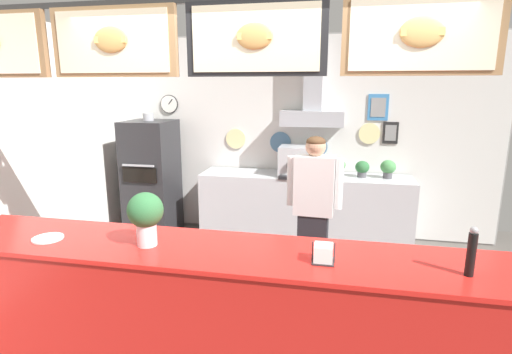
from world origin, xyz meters
name	(u,v)px	position (x,y,z in m)	size (l,w,h in m)	color
ground_plane	(262,345)	(0.00, 0.00, 0.00)	(6.51, 6.51, 0.00)	#514C47
back_wall_assembly	(298,132)	(0.01, 2.51, 1.45)	(5.26, 3.10, 2.72)	gray
service_counter	(249,323)	(0.00, -0.49, 0.51)	(4.33, 0.66, 1.02)	red
back_prep_counter	(304,209)	(0.13, 2.31, 0.45)	(2.75, 0.59, 0.91)	#B7BABF
pizza_oven	(152,179)	(-1.97, 2.17, 0.80)	(0.62, 0.70, 1.70)	#232326
shop_worker	(314,210)	(0.32, 0.99, 0.86)	(0.54, 0.24, 1.59)	#232328
espresso_machine	(299,161)	(0.04, 2.29, 1.10)	(0.49, 0.50, 0.38)	#B7BABF
potted_rosemary	(388,168)	(1.17, 2.35, 1.05)	(0.19, 0.19, 0.23)	#4C4C51
potted_basil	(338,167)	(0.55, 2.32, 1.05)	(0.18, 0.18, 0.23)	beige
potted_sage	(362,168)	(0.85, 2.35, 1.03)	(0.18, 0.18, 0.21)	#4C4C51
napkin_holder	(323,254)	(0.47, -0.55, 1.07)	(0.14, 0.13, 0.13)	#262628
pepper_grinder	(472,252)	(1.28, -0.57, 1.16)	(0.05, 0.05, 0.29)	black
condiment_plate	(48,238)	(-1.41, -0.56, 1.03)	(0.21, 0.21, 0.01)	white
basil_vase	(146,216)	(-0.69, -0.52, 1.23)	(0.23, 0.23, 0.36)	silver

